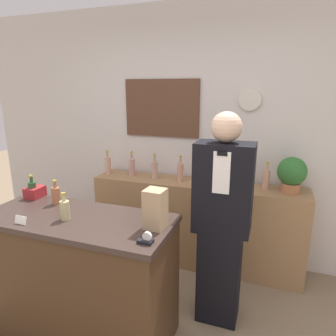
{
  "coord_description": "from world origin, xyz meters",
  "views": [
    {
      "loc": [
        0.86,
        -1.12,
        1.85
      ],
      "look_at": [
        0.06,
        1.13,
        1.22
      ],
      "focal_mm": 32.0,
      "sensor_mm": 36.0,
      "label": 1
    }
  ],
  "objects_px": {
    "shopkeeper": "(222,223)",
    "tape_dispenser": "(146,239)",
    "potted_plant": "(292,173)",
    "paper_bag": "(155,209)"
  },
  "relations": [
    {
      "from": "shopkeeper",
      "to": "potted_plant",
      "type": "height_order",
      "value": "shopkeeper"
    },
    {
      "from": "shopkeeper",
      "to": "tape_dispenser",
      "type": "xyz_separation_m",
      "value": [
        -0.34,
        -0.68,
        0.14
      ]
    },
    {
      "from": "shopkeeper",
      "to": "tape_dispenser",
      "type": "bearing_deg",
      "value": -116.46
    },
    {
      "from": "shopkeeper",
      "to": "potted_plant",
      "type": "xyz_separation_m",
      "value": [
        0.51,
        0.72,
        0.25
      ]
    },
    {
      "from": "shopkeeper",
      "to": "tape_dispenser",
      "type": "height_order",
      "value": "shopkeeper"
    },
    {
      "from": "shopkeeper",
      "to": "paper_bag",
      "type": "bearing_deg",
      "value": -127.51
    },
    {
      "from": "potted_plant",
      "to": "shopkeeper",
      "type": "bearing_deg",
      "value": -125.06
    },
    {
      "from": "potted_plant",
      "to": "paper_bag",
      "type": "height_order",
      "value": "potted_plant"
    },
    {
      "from": "shopkeeper",
      "to": "tape_dispenser",
      "type": "distance_m",
      "value": 0.77
    },
    {
      "from": "paper_bag",
      "to": "tape_dispenser",
      "type": "height_order",
      "value": "paper_bag"
    }
  ]
}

